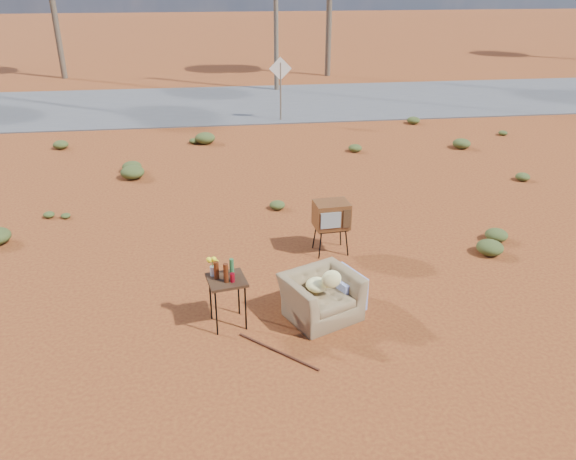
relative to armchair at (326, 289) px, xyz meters
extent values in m
plane|color=brown|center=(-0.66, 0.29, -0.43)|extent=(140.00, 140.00, 0.00)
cube|color=#565659|center=(-0.66, 15.29, -0.41)|extent=(140.00, 7.00, 0.04)
imported|color=olive|center=(-0.08, -0.05, 0.03)|extent=(1.25, 1.06, 0.93)
ellipsoid|color=#FBF399|center=(-0.14, -0.03, 0.11)|extent=(0.34, 0.34, 0.20)
ellipsoid|color=#FBF399|center=(0.04, -0.20, 0.28)|extent=(0.30, 0.15, 0.30)
cube|color=navy|center=(0.34, 0.24, -0.16)|extent=(0.69, 0.81, 0.54)
cube|color=black|center=(0.51, 2.06, 0.07)|extent=(0.59, 0.47, 0.03)
cylinder|color=black|center=(0.27, 1.84, -0.18)|extent=(0.03, 0.03, 0.51)
cylinder|color=black|center=(0.78, 1.88, -0.18)|extent=(0.03, 0.03, 0.51)
cylinder|color=black|center=(0.24, 2.23, -0.18)|extent=(0.03, 0.03, 0.51)
cylinder|color=black|center=(0.75, 2.28, -0.18)|extent=(0.03, 0.03, 0.51)
cube|color=brown|center=(0.51, 2.06, 0.33)|extent=(0.67, 0.54, 0.49)
cube|color=gray|center=(0.44, 1.80, 0.33)|extent=(0.37, 0.05, 0.30)
cube|color=#472D19|center=(0.75, 1.82, 0.33)|extent=(0.14, 0.03, 0.34)
cube|color=#331F12|center=(-1.49, -0.08, 0.32)|extent=(0.63, 0.63, 0.04)
cylinder|color=black|center=(-1.66, -0.33, -0.06)|extent=(0.03, 0.03, 0.76)
cylinder|color=black|center=(-1.24, -0.25, -0.06)|extent=(0.03, 0.03, 0.76)
cylinder|color=black|center=(-1.74, 0.09, -0.06)|extent=(0.03, 0.03, 0.76)
cylinder|color=black|center=(-1.32, 0.17, -0.06)|extent=(0.03, 0.03, 0.76)
cylinder|color=#481C0C|center=(-1.63, -0.05, 0.49)|extent=(0.08, 0.08, 0.28)
cylinder|color=#481C0C|center=(-1.50, -0.17, 0.50)|extent=(0.07, 0.07, 0.30)
cylinder|color=#2A6232|center=(-1.40, 0.05, 0.48)|extent=(0.06, 0.06, 0.26)
cylinder|color=#B20E23|center=(-1.41, -0.18, 0.42)|extent=(0.07, 0.07, 0.14)
cylinder|color=silver|center=(-1.68, 0.05, 0.42)|extent=(0.09, 0.09, 0.15)
ellipsoid|color=yellow|center=(-1.68, 0.05, 0.59)|extent=(0.17, 0.17, 0.13)
cylinder|color=#451F12|center=(-0.84, -0.88, -0.42)|extent=(1.02, 0.98, 0.04)
cylinder|color=brown|center=(0.84, 12.29, 0.57)|extent=(0.06, 0.06, 2.00)
cube|color=silver|center=(0.84, 12.29, 1.37)|extent=(0.78, 0.04, 0.78)
cylinder|color=brown|center=(-8.66, 22.29, 2.57)|extent=(0.28, 0.28, 6.00)
cylinder|color=brown|center=(4.34, 21.29, 3.07)|extent=(0.28, 0.28, 7.00)
ellipsoid|color=#3E4B21|center=(3.84, 2.09, -0.31)|extent=(0.44, 0.44, 0.24)
ellipsoid|color=#3E4B21|center=(-3.66, 6.79, -0.27)|extent=(0.60, 0.60, 0.33)
ellipsoid|color=#3E4B21|center=(6.14, 5.29, -0.34)|extent=(0.36, 0.36, 0.20)
ellipsoid|color=#3E4B21|center=(2.54, 8.29, -0.32)|extent=(0.40, 0.40, 0.22)
ellipsoid|color=#3E4B21|center=(-2.16, 9.79, -0.35)|extent=(0.30, 0.30, 0.17)
camera|label=1|loc=(-1.57, -7.21, 4.41)|focal=35.00mm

